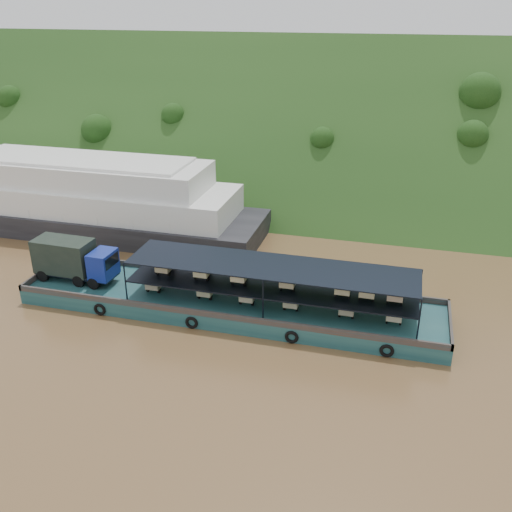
# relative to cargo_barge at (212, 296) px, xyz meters

# --- Properties ---
(ground) EXTENTS (160.00, 160.00, 0.00)m
(ground) POSITION_rel_cargo_barge_xyz_m (4.59, 1.43, -1.22)
(ground) COLOR brown
(ground) RESTS_ON ground
(hillside) EXTENTS (140.00, 39.60, 39.60)m
(hillside) POSITION_rel_cargo_barge_xyz_m (4.59, 37.43, -1.22)
(hillside) COLOR #1C3D16
(hillside) RESTS_ON ground
(cargo_barge) EXTENTS (35.00, 7.18, 4.85)m
(cargo_barge) POSITION_rel_cargo_barge_xyz_m (0.00, 0.00, 0.00)
(cargo_barge) COLOR #133B42
(cargo_barge) RESTS_ON ground
(passenger_ferry) EXTENTS (40.16, 10.05, 8.13)m
(passenger_ferry) POSITION_rel_cargo_barge_xyz_m (-19.62, 13.72, 2.30)
(passenger_ferry) COLOR black
(passenger_ferry) RESTS_ON ground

